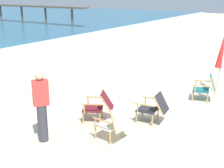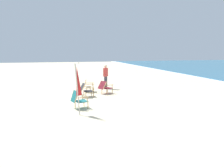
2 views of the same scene
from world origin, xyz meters
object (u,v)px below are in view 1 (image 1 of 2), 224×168
(beach_chair_front_left, at_px, (99,105))
(umbrella_furled_red, at_px, (222,51))
(person_near_chairs, at_px, (41,106))
(beach_chair_back_left, at_px, (154,107))
(beach_chair_far_center, at_px, (114,122))
(beach_chair_back_right, at_px, (206,87))

(beach_chair_front_left, bearing_deg, umbrella_furled_red, -25.25)
(person_near_chairs, bearing_deg, beach_chair_front_left, -14.14)
(beach_chair_back_left, distance_m, umbrella_furled_red, 3.68)
(beach_chair_back_left, relative_size, beach_chair_front_left, 0.86)
(beach_chair_far_center, relative_size, umbrella_furled_red, 0.39)
(beach_chair_back_right, height_order, beach_chair_front_left, beach_chair_back_right)
(umbrella_furled_red, bearing_deg, beach_chair_back_left, 168.30)
(umbrella_furled_red, bearing_deg, beach_chair_front_left, 154.75)
(beach_chair_back_right, xyz_separation_m, beach_chair_front_left, (-3.04, 1.86, -0.01))
(beach_chair_front_left, relative_size, person_near_chairs, 0.58)
(beach_chair_back_right, distance_m, umbrella_furled_red, 1.46)
(beach_chair_back_right, xyz_separation_m, person_near_chairs, (-4.66, 2.27, 0.41))
(beach_chair_far_center, distance_m, beach_chair_front_left, 1.18)
(person_near_chairs, bearing_deg, umbrella_furled_red, -22.29)
(beach_chair_back_right, xyz_separation_m, beach_chair_back_left, (-2.38, 0.63, -0.01))
(beach_chair_back_right, relative_size, umbrella_furled_red, 0.39)
(beach_chair_far_center, xyz_separation_m, beach_chair_back_right, (3.77, -0.94, -0.00))
(beach_chair_back_left, relative_size, umbrella_furled_red, 0.39)
(beach_chair_far_center, bearing_deg, person_near_chairs, 123.61)
(beach_chair_far_center, xyz_separation_m, beach_chair_back_left, (1.40, -0.31, -0.01))
(beach_chair_back_right, distance_m, beach_chair_front_left, 3.57)
(beach_chair_far_center, height_order, person_near_chairs, person_near_chairs)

